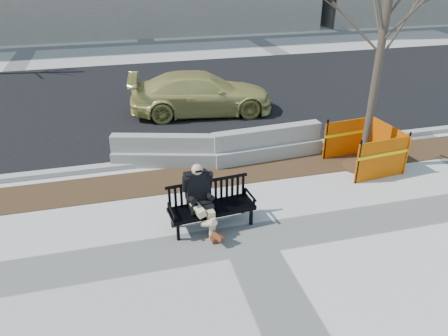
# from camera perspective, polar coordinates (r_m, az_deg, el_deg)

# --- Properties ---
(ground) EXTENTS (120.00, 120.00, 0.00)m
(ground) POSITION_cam_1_polar(r_m,az_deg,el_deg) (8.16, 3.05, -9.34)
(ground) COLOR beige
(ground) RESTS_ON ground
(mulch_strip) EXTENTS (40.00, 1.20, 0.02)m
(mulch_strip) POSITION_cam_1_polar(r_m,az_deg,el_deg) (10.28, -1.26, -0.92)
(mulch_strip) COLOR #47301C
(mulch_strip) RESTS_ON ground
(asphalt_street) EXTENTS (60.00, 10.40, 0.01)m
(asphalt_street) POSITION_cam_1_polar(r_m,az_deg,el_deg) (15.92, -6.54, 9.36)
(asphalt_street) COLOR black
(asphalt_street) RESTS_ON ground
(curb) EXTENTS (60.00, 0.25, 0.12)m
(curb) POSITION_cam_1_polar(r_m,az_deg,el_deg) (11.08, -2.41, 1.58)
(curb) COLOR #9E9B93
(curb) RESTS_ON ground
(bench) EXTENTS (1.72, 0.76, 0.89)m
(bench) POSITION_cam_1_polar(r_m,az_deg,el_deg) (8.51, -1.60, -7.57)
(bench) COLOR black
(bench) RESTS_ON ground
(seated_man) EXTENTS (0.66, 1.00, 1.33)m
(seated_man) POSITION_cam_1_polar(r_m,az_deg,el_deg) (8.49, -3.14, -7.69)
(seated_man) COLOR black
(seated_man) RESTS_ON ground
(tree_fence) EXTENTS (2.35, 2.35, 5.34)m
(tree_fence) POSITION_cam_1_polar(r_m,az_deg,el_deg) (11.23, 17.63, 0.25)
(tree_fence) COLOR #F16B00
(tree_fence) RESTS_ON ground
(sedan) EXTENTS (4.68, 2.28, 1.31)m
(sedan) POSITION_cam_1_polar(r_m,az_deg,el_deg) (14.21, -2.91, 7.26)
(sedan) COLOR tan
(sedan) RESTS_ON ground
(jersey_barrier_left) EXTENTS (2.76, 1.26, 0.78)m
(jersey_barrier_left) POSITION_cam_1_polar(r_m,az_deg,el_deg) (10.90, -7.35, 0.55)
(jersey_barrier_left) COLOR gray
(jersey_barrier_left) RESTS_ON ground
(jersey_barrier_right) EXTENTS (2.89, 0.77, 0.82)m
(jersey_barrier_right) POSITION_cam_1_polar(r_m,az_deg,el_deg) (11.21, 5.59, 1.44)
(jersey_barrier_right) COLOR gray
(jersey_barrier_right) RESTS_ON ground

